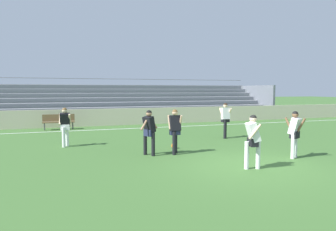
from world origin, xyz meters
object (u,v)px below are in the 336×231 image
at_px(bench_far_left, 59,120).
at_px(player_white_trailing_run, 253,137).
at_px(soccer_ball, 174,146).
at_px(player_dark_challenging, 65,124).
at_px(player_white_overlapping, 225,117).
at_px(player_dark_pressing_high, 175,128).
at_px(bleacher_stand, 108,101).
at_px(player_dark_dropping_back, 149,129).
at_px(player_white_wide_left, 295,130).

relative_size(bench_far_left, player_white_trailing_run, 1.12).
bearing_deg(soccer_ball, player_dark_challenging, 156.10).
bearing_deg(player_white_overlapping, player_dark_pressing_high, -143.54).
height_order(bleacher_stand, player_white_overlapping, bleacher_stand).
relative_size(bench_far_left, player_dark_challenging, 1.12).
height_order(bench_far_left, player_dark_challenging, player_dark_challenging).
relative_size(player_dark_pressing_high, player_dark_dropping_back, 1.01).
bearing_deg(player_dark_dropping_back, bench_far_left, 110.46).
bearing_deg(bleacher_stand, player_white_trailing_run, -82.71).
height_order(bench_far_left, soccer_ball, bench_far_left).
relative_size(player_dark_pressing_high, player_white_overlapping, 0.96).
relative_size(player_dark_dropping_back, soccer_ball, 7.35).
xyz_separation_m(bench_far_left, player_dark_dropping_back, (3.18, -8.53, 0.41)).
bearing_deg(player_dark_challenging, player_white_wide_left, -32.59).
height_order(player_white_overlapping, soccer_ball, player_white_overlapping).
height_order(bleacher_stand, player_white_trailing_run, bleacher_stand).
bearing_deg(player_dark_dropping_back, player_white_overlapping, 29.43).
relative_size(player_dark_dropping_back, player_dark_challenging, 1.01).
distance_m(player_dark_dropping_back, soccer_ball, 1.77).
xyz_separation_m(bench_far_left, player_white_trailing_run, (5.56, -11.32, 0.40)).
distance_m(player_dark_pressing_high, player_white_wide_left, 4.12).
height_order(player_dark_dropping_back, player_white_trailing_run, player_dark_dropping_back).
xyz_separation_m(player_dark_pressing_high, player_dark_dropping_back, (-0.94, 0.09, -0.01)).
xyz_separation_m(bleacher_stand, player_white_wide_left, (4.26, -15.35, -0.50)).
height_order(player_dark_pressing_high, player_dark_dropping_back, player_dark_pressing_high).
relative_size(bleacher_stand, player_dark_pressing_high, 16.54).
height_order(player_dark_pressing_high, player_dark_challenging, player_dark_pressing_high).
relative_size(bleacher_stand, soccer_ball, 122.85).
relative_size(player_white_wide_left, soccer_ball, 7.33).
xyz_separation_m(player_white_overlapping, player_dark_challenging, (-7.32, 0.18, -0.07)).
bearing_deg(player_dark_dropping_back, player_dark_pressing_high, -5.34).
bearing_deg(player_dark_challenging, bench_far_left, 93.51).
bearing_deg(soccer_ball, player_dark_dropping_back, -144.86).
bearing_deg(player_dark_pressing_high, player_white_trailing_run, -61.99).
distance_m(player_white_wide_left, player_dark_challenging, 8.79).
xyz_separation_m(bench_far_left, player_white_overlapping, (7.67, -5.99, 0.48)).
distance_m(player_dark_dropping_back, player_dark_challenging, 3.91).
height_order(player_dark_dropping_back, player_white_wide_left, player_dark_dropping_back).
height_order(player_white_trailing_run, player_white_overlapping, player_white_overlapping).
relative_size(bench_far_left, soccer_ball, 8.18).
height_order(player_white_trailing_run, soccer_ball, player_white_trailing_run).
relative_size(player_dark_pressing_high, player_dark_challenging, 1.02).
bearing_deg(player_dark_dropping_back, player_white_wide_left, -23.83).
height_order(player_white_wide_left, player_white_trailing_run, player_white_wide_left).
distance_m(player_dark_pressing_high, player_dark_challenging, 4.69).
bearing_deg(bench_far_left, player_dark_pressing_high, -64.42).
height_order(bench_far_left, player_white_overlapping, player_white_overlapping).
xyz_separation_m(player_white_trailing_run, player_dark_challenging, (-5.21, 5.50, 0.00)).
bearing_deg(player_white_overlapping, player_white_trailing_run, -111.61).
relative_size(player_white_wide_left, player_dark_challenging, 1.00).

